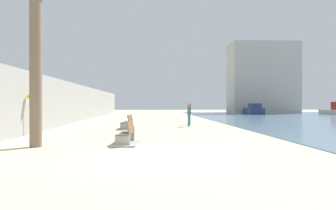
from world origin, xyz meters
TOP-DOWN VIEW (x-y plane):
  - ground_plane at (0.00, 18.00)m, footprint 120.00×120.00m
  - seawall at (-7.50, 18.00)m, footprint 0.80×64.00m
  - bench_near at (-1.35, 2.88)m, footprint 1.26×2.18m
  - bench_far at (-1.88, 11.01)m, footprint 1.32×2.20m
  - person_walking at (2.85, 14.55)m, footprint 0.24×0.53m
  - person_standing at (2.53, 12.68)m, footprint 0.23×0.52m
  - boat_distant at (16.68, 40.02)m, footprint 2.88×5.72m
  - pedestrian_sign at (-6.66, 7.05)m, footprint 0.85×0.08m
  - harbor_building at (20.26, 46.00)m, footprint 12.00×6.00m

SIDE VIEW (x-z plane):
  - ground_plane at x=0.00m, z-range 0.00..0.00m
  - bench_near at x=-1.35m, z-range -0.26..0.72m
  - bench_far at x=-1.88m, z-range -0.26..0.72m
  - boat_distant at x=16.68m, z-range -0.18..1.57m
  - person_standing at x=2.53m, z-range 0.14..1.82m
  - person_walking at x=2.85m, z-range 0.15..1.91m
  - pedestrian_sign at x=-6.66m, z-range 0.31..2.85m
  - seawall at x=-7.50m, z-range 0.00..3.57m
  - harbor_building at x=20.26m, z-range 0.00..12.77m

